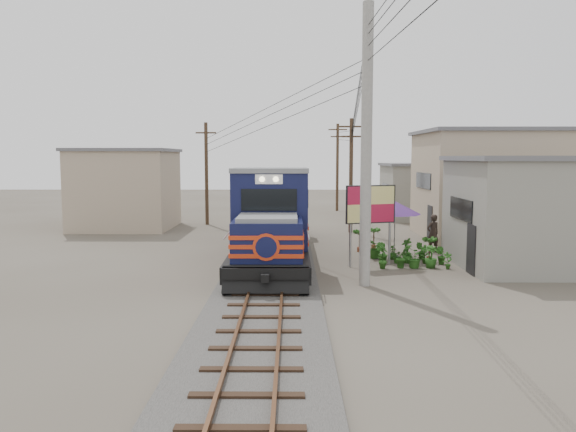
{
  "coord_description": "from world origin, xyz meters",
  "views": [
    {
      "loc": [
        0.85,
        -20.54,
        4.65
      ],
      "look_at": [
        0.7,
        2.74,
        2.2
      ],
      "focal_mm": 35.0,
      "sensor_mm": 36.0,
      "label": 1
    }
  ],
  "objects_px": {
    "billboard": "(371,206)",
    "vendor": "(433,234)",
    "market_umbrella": "(395,208)",
    "locomotive": "(273,219)"
  },
  "relations": [
    {
      "from": "locomotive",
      "to": "market_umbrella",
      "type": "distance_m",
      "value": 5.64
    },
    {
      "from": "billboard",
      "to": "vendor",
      "type": "distance_m",
      "value": 5.08
    },
    {
      "from": "market_umbrella",
      "to": "vendor",
      "type": "bearing_deg",
      "value": 33.76
    },
    {
      "from": "billboard",
      "to": "vendor",
      "type": "height_order",
      "value": "billboard"
    },
    {
      "from": "market_umbrella",
      "to": "vendor",
      "type": "relative_size",
      "value": 1.4
    },
    {
      "from": "billboard",
      "to": "vendor",
      "type": "bearing_deg",
      "value": 26.21
    },
    {
      "from": "billboard",
      "to": "market_umbrella",
      "type": "height_order",
      "value": "billboard"
    },
    {
      "from": "billboard",
      "to": "market_umbrella",
      "type": "distance_m",
      "value": 2.34
    },
    {
      "from": "vendor",
      "to": "market_umbrella",
      "type": "bearing_deg",
      "value": 11.0
    },
    {
      "from": "billboard",
      "to": "market_umbrella",
      "type": "relative_size",
      "value": 1.31
    }
  ]
}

